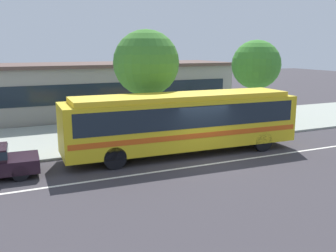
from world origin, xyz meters
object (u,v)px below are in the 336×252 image
street_tree_near_stop (146,63)px  street_tree_mid_block (256,65)px  pedestrian_waiting_near_sign (212,115)px  transit_bus (183,119)px  bus_stop_sign (229,107)px

street_tree_near_stop → street_tree_mid_block: street_tree_near_stop is taller
pedestrian_waiting_near_sign → street_tree_mid_block: 5.08m
pedestrian_waiting_near_sign → transit_bus: bearing=-137.0°
bus_stop_sign → street_tree_near_stop: bearing=163.4°
transit_bus → pedestrian_waiting_near_sign: bearing=43.0°
pedestrian_waiting_near_sign → bus_stop_sign: (0.27, -1.41, 0.67)m
transit_bus → street_tree_near_stop: size_ratio=1.94×
pedestrian_waiting_near_sign → bus_stop_sign: 1.58m
bus_stop_sign → street_tree_near_stop: (-4.56, 1.36, 2.51)m
transit_bus → pedestrian_waiting_near_sign: (3.71, 3.46, -0.61)m
bus_stop_sign → street_tree_mid_block: 5.07m
pedestrian_waiting_near_sign → street_tree_near_stop: 5.34m
transit_bus → street_tree_mid_block: 9.30m
transit_bus → bus_stop_sign: (3.98, 2.06, 0.06)m
transit_bus → street_tree_mid_block: (7.72, 4.66, 2.27)m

